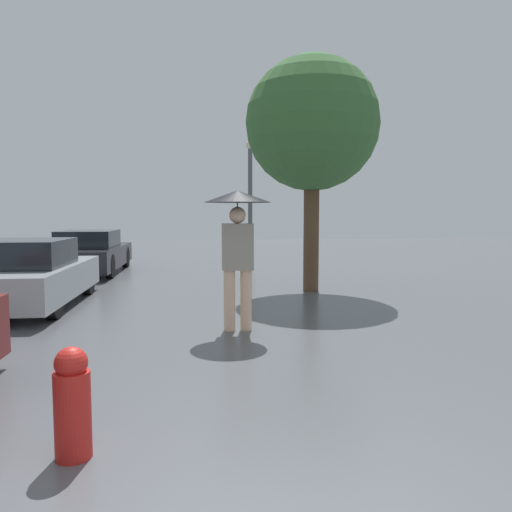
% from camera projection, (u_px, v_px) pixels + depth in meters
% --- Properties ---
extents(pedestrian, '(0.94, 0.94, 1.97)m').
position_uv_depth(pedestrian, '(238.00, 228.00, 6.94)').
color(pedestrian, beige).
rests_on(pedestrian, ground_plane).
extents(parked_car_middle, '(1.81, 3.85, 1.20)m').
position_uv_depth(parked_car_middle, '(24.00, 275.00, 8.81)').
color(parked_car_middle, '#9EA3A8').
rests_on(parked_car_middle, ground_plane).
extents(parked_car_farthest, '(1.67, 4.37, 1.19)m').
position_uv_depth(parked_car_farthest, '(91.00, 253.00, 13.88)').
color(parked_car_farthest, black).
rests_on(parked_car_farthest, ground_plane).
extents(tree, '(2.79, 2.79, 4.91)m').
position_uv_depth(tree, '(312.00, 125.00, 10.39)').
color(tree, brown).
rests_on(tree, ground_plane).
extents(street_lamp, '(0.29, 0.29, 4.07)m').
position_uv_depth(street_lamp, '(250.00, 191.00, 16.64)').
color(street_lamp, '#515456').
rests_on(street_lamp, ground_plane).
extents(fire_hydrant, '(0.24, 0.24, 0.76)m').
position_uv_depth(fire_hydrant, '(72.00, 403.00, 3.34)').
color(fire_hydrant, '#B21E19').
rests_on(fire_hydrant, ground_plane).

